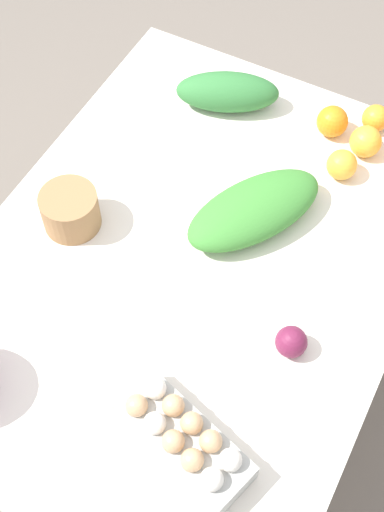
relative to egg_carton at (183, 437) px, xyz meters
name	(u,v)px	position (x,y,z in m)	size (l,w,h in m)	color
ground_plane	(192,387)	(-0.38, -0.18, -0.78)	(8.00, 8.00, 0.00)	#70665B
dining_table	(192,282)	(-0.38, -0.18, -0.14)	(1.30, 0.95, 0.73)	silver
egg_carton	(183,437)	(0.00, 0.00, 0.00)	(0.19, 0.31, 0.09)	#A8A8A3
paper_bag	(70,210)	(-0.35, -0.48, 0.01)	(0.13, 0.13, 0.10)	#997047
greens_bunch_kale	(254,210)	(-0.55, -0.11, 0.00)	(0.35, 0.16, 0.09)	#3D8433
greens_bunch_dandelion	(227,92)	(-0.85, -0.33, 0.01)	(0.27, 0.11, 0.10)	#337538
beet_root	(291,342)	(-0.28, 0.10, -0.01)	(0.07, 0.07, 0.07)	maroon
orange_0	(375,118)	(-0.96, 0.04, -0.01)	(0.07, 0.07, 0.07)	orange
orange_1	(366,142)	(-0.87, 0.04, 0.00)	(0.08, 0.08, 0.08)	#F9A833
orange_2	(332,121)	(-0.89, -0.05, 0.00)	(0.08, 0.08, 0.08)	orange
orange_4	(342,165)	(-0.77, 0.02, -0.01)	(0.07, 0.07, 0.07)	#F9A833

